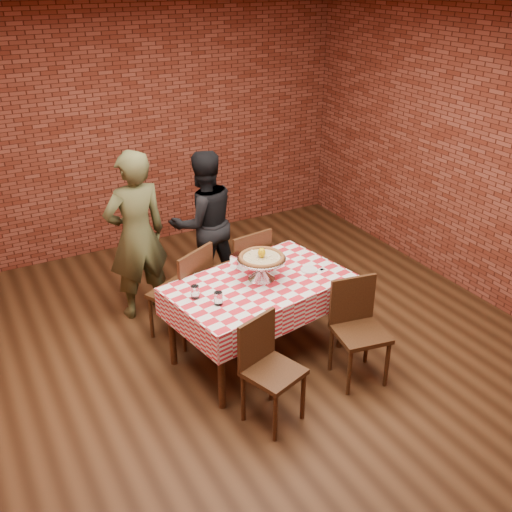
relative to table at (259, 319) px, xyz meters
name	(u,v)px	position (x,y,z in m)	size (l,w,h in m)	color
ground	(249,371)	(-0.19, -0.18, -0.38)	(6.00, 6.00, 0.00)	black
back_wall	(127,130)	(-0.19, 2.82, 1.08)	(5.50, 5.50, 0.00)	maroon
table	(259,319)	(0.00, 0.00, 0.00)	(1.50, 0.90, 0.75)	#452712
tablecloth	(259,295)	(0.00, 0.00, 0.25)	(1.53, 0.93, 0.26)	red
pizza_stand	(262,268)	(0.05, 0.04, 0.48)	(0.43, 0.43, 0.19)	silver
pizza	(262,258)	(0.05, 0.04, 0.58)	(0.39, 0.39, 0.03)	#C6B886
lemon	(262,253)	(0.05, 0.04, 0.63)	(0.07, 0.07, 0.09)	gold
water_glass_left	(218,298)	(-0.46, -0.17, 0.44)	(0.07, 0.07, 0.11)	white
water_glass_right	(195,292)	(-0.58, 0.01, 0.44)	(0.07, 0.07, 0.11)	white
side_plate	(309,270)	(0.49, -0.03, 0.39)	(0.15, 0.15, 0.01)	white
sweetener_packet_a	(322,270)	(0.59, -0.09, 0.39)	(0.05, 0.04, 0.01)	white
sweetener_packet_b	(322,269)	(0.60, -0.08, 0.39)	(0.05, 0.04, 0.01)	white
condiment_caddy	(237,261)	(-0.05, 0.32, 0.45)	(0.10, 0.08, 0.14)	silver
chair_near_left	(273,374)	(-0.31, -0.79, 0.06)	(0.39, 0.39, 0.86)	#452712
chair_near_right	(360,334)	(0.58, -0.69, 0.07)	(0.41, 0.41, 0.89)	#452712
chair_far_left	(180,291)	(-0.48, 0.64, 0.10)	(0.46, 0.46, 0.94)	#452712
chair_far_right	(241,269)	(0.23, 0.77, 0.08)	(0.44, 0.44, 0.92)	#452712
diner_olive	(136,236)	(-0.67, 1.21, 0.47)	(0.62, 0.41, 1.70)	#484A29
diner_black	(204,222)	(0.10, 1.37, 0.39)	(0.75, 0.58, 1.54)	black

